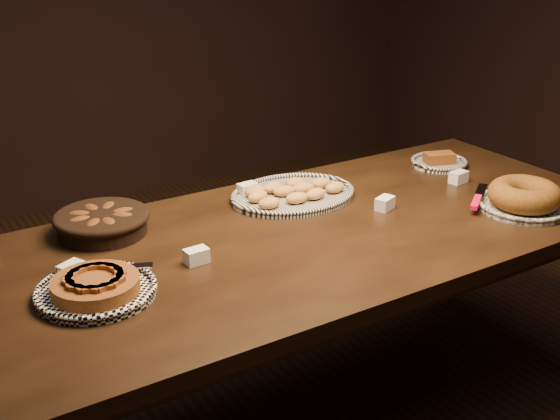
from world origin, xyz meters
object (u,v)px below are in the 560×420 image
apple_tart_plate (96,287)px  madeleine_platter (293,193)px  buffet_table (296,253)px  bundt_cake_plate (524,198)px

apple_tart_plate → madeleine_platter: bearing=2.7°
buffet_table → bundt_cake_plate: bearing=-17.9°
madeleine_platter → bundt_cake_plate: bundt_cake_plate is taller
buffet_table → madeleine_platter: bearing=59.3°
buffet_table → apple_tart_plate: bearing=-175.6°
apple_tart_plate → madeleine_platter: size_ratio=0.75×
madeleine_platter → apple_tart_plate: bearing=-141.3°
madeleine_platter → buffet_table: bearing=-102.6°
apple_tart_plate → bundt_cake_plate: 1.48m
apple_tart_plate → bundt_cake_plate: (1.47, -0.20, 0.02)m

